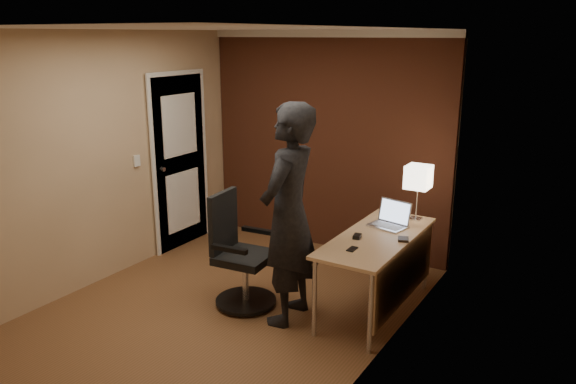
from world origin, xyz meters
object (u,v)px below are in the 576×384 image
object	(u,v)px
mouse	(357,236)
person	(289,215)
desk	(384,251)
laptop	(391,219)
wallet	(403,239)
phone	(352,249)
office_chair	(239,258)
desk_lamp	(418,178)

from	to	relation	value
mouse	person	xyz separation A→B (m)	(-0.47, -0.38, 0.22)
desk	laptop	xyz separation A→B (m)	(-0.07, 0.32, 0.19)
mouse	wallet	xyz separation A→B (m)	(0.37, 0.15, -0.01)
phone	laptop	bearing A→B (deg)	86.51
office_chair	phone	bearing A→B (deg)	6.00
desk_lamp	wallet	xyz separation A→B (m)	(0.10, -0.61, -0.41)
office_chair	mouse	bearing A→B (deg)	20.97
laptop	office_chair	bearing A→B (deg)	-143.13
desk_lamp	wallet	size ratio (longest dim) A/B	4.86
desk_lamp	office_chair	world-z (taller)	desk_lamp
laptop	wallet	bearing A→B (deg)	-52.53
laptop	wallet	size ratio (longest dim) A/B	3.42
laptop	person	bearing A→B (deg)	-125.38
desk_lamp	office_chair	xyz separation A→B (m)	(-1.28, -1.15, -0.68)
phone	wallet	world-z (taller)	wallet
laptop	mouse	size ratio (longest dim) A/B	3.76
wallet	mouse	bearing A→B (deg)	-157.32
phone	office_chair	xyz separation A→B (m)	(-1.09, -0.11, -0.27)
mouse	office_chair	distance (m)	1.12
phone	wallet	distance (m)	0.51
laptop	desk	bearing A→B (deg)	-77.31
mouse	office_chair	world-z (taller)	office_chair
desk	desk_lamp	size ratio (longest dim) A/B	2.80
desk_lamp	person	world-z (taller)	person
person	desk	bearing A→B (deg)	122.34
desk	office_chair	distance (m)	1.33
laptop	wallet	distance (m)	0.40
laptop	mouse	xyz separation A→B (m)	(-0.13, -0.47, -0.05)
mouse	phone	world-z (taller)	mouse
wallet	office_chair	world-z (taller)	office_chair
phone	person	distance (m)	0.61
wallet	person	size ratio (longest dim) A/B	0.06
mouse	phone	xyz separation A→B (m)	(0.08, -0.27, -0.01)
wallet	phone	bearing A→B (deg)	-123.95
office_chair	person	distance (m)	0.74
desk	desk_lamp	distance (m)	0.82
desk_lamp	office_chair	size ratio (longest dim) A/B	0.51
desk	person	xyz separation A→B (m)	(-0.67, -0.53, 0.36)
phone	person	bearing A→B (deg)	-168.82
wallet	office_chair	xyz separation A→B (m)	(-1.38, -0.54, -0.28)
phone	person	world-z (taller)	person
person	desk_lamp	bearing A→B (deg)	141.23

